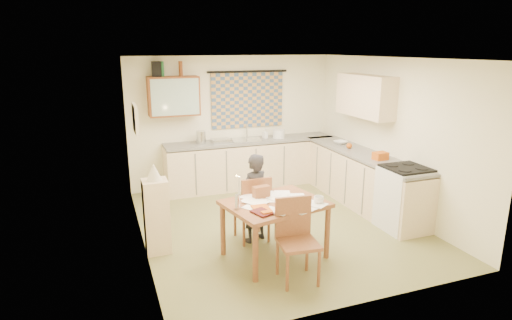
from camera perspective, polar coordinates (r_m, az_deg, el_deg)
name	(u,v)px	position (r m, az deg, el deg)	size (l,w,h in m)	color
floor	(277,225)	(6.69, 2.82, -8.64)	(4.00, 4.50, 0.02)	olive
ceiling	(279,57)	(6.14, 3.12, 13.49)	(4.00, 4.50, 0.02)	white
wall_back	(233,121)	(8.38, -3.15, 5.19)	(4.00, 0.02, 2.50)	#F8F1CA
wall_front	(368,193)	(4.39, 14.67, -4.31)	(4.00, 0.02, 2.50)	#F8F1CA
wall_left	(137,157)	(5.82, -15.55, 0.35)	(0.02, 4.50, 2.50)	#F8F1CA
wall_right	(392,136)	(7.31, 17.63, 3.08)	(0.02, 4.50, 2.50)	#F8F1CA
window_blind	(248,100)	(8.37, -1.13, 7.97)	(1.45, 0.03, 1.05)	#385376
curtain_rod	(248,71)	(8.31, -1.10, 11.72)	(0.04, 0.04, 1.60)	black
wall_cabinet	(174,96)	(7.87, -10.92, 8.36)	(0.90, 0.34, 0.70)	#652F11
wall_cabinet_glass	(175,97)	(7.70, -10.71, 8.23)	(0.84, 0.02, 0.64)	#99B2A5
upper_cabinet_right	(365,96)	(7.55, 14.34, 8.29)	(0.34, 1.30, 0.70)	beige
framed_print	(135,119)	(6.13, -15.81, 5.34)	(0.04, 0.50, 0.40)	beige
print_canvas	(137,118)	(6.13, -15.58, 5.36)	(0.01, 0.42, 0.32)	beige
counter_back	(251,163)	(8.34, -0.72, -0.45)	(3.30, 0.62, 0.92)	beige
counter_right	(361,179)	(7.57, 13.82, -2.49)	(0.62, 2.95, 0.92)	beige
stove	(404,198)	(6.73, 19.10, -4.85)	(0.62, 0.62, 0.96)	white
sink	(247,142)	(8.22, -1.22, 2.38)	(0.55, 0.45, 0.10)	silver
tap	(247,131)	(8.36, -1.24, 3.87)	(0.03, 0.03, 0.28)	silver
dish_rack	(221,141)	(8.05, -4.67, 2.59)	(0.35, 0.30, 0.06)	silver
kettle	(201,137)	(7.94, -7.36, 3.01)	(0.18, 0.18, 0.24)	silver
mixing_bowl	(279,134)	(8.42, 3.03, 3.51)	(0.24, 0.24, 0.16)	white
soap_bottle	(265,134)	(8.37, 1.23, 3.53)	(0.10, 0.10, 0.18)	white
bowl	(340,142)	(8.03, 11.20, 2.32)	(0.28, 0.28, 0.06)	white
orange_bag	(380,156)	(7.06, 16.25, 0.53)	(0.22, 0.16, 0.12)	#BF5310
fruit_orange	(349,146)	(7.69, 12.32, 1.87)	(0.10, 0.10, 0.10)	#BF5310
speaker	(156,69)	(7.79, -13.15, 11.73)	(0.16, 0.20, 0.26)	black
bottle_green	(162,69)	(7.80, -12.42, 11.77)	(0.07, 0.07, 0.26)	#195926
bottle_brown	(181,69)	(7.85, -10.02, 11.91)	(0.07, 0.07, 0.26)	#652F11
dining_table	(275,229)	(5.59, 2.50, -9.19)	(1.37, 1.15, 0.75)	brown
chair_far	(252,220)	(6.08, -0.52, -7.99)	(0.44, 0.44, 0.95)	brown
chair_near	(297,256)	(5.11, 5.52, -12.64)	(0.48, 0.48, 0.97)	brown
person	(254,198)	(5.92, -0.24, -5.11)	(0.54, 0.46, 1.26)	black
shelf_stand	(157,216)	(5.80, -13.11, -7.35)	(0.32, 0.30, 1.00)	beige
lampshade	(154,172)	(5.61, -13.47, -1.56)	(0.20, 0.20, 0.22)	beige
letter_rack	(261,192)	(5.56, 0.71, -4.30)	(0.22, 0.10, 0.16)	brown
mug	(319,200)	(5.42, 8.36, -5.31)	(0.13, 0.13, 0.10)	white
magazine	(256,214)	(5.03, -0.03, -7.26)	(0.26, 0.30, 0.02)	maroon
book	(254,210)	(5.16, -0.31, -6.66)	(0.21, 0.28, 0.02)	#BF5310
orange_box	(267,213)	(5.04, 1.41, -7.07)	(0.12, 0.08, 0.04)	#BF5310
eyeglasses	(300,206)	(5.31, 5.86, -6.15)	(0.13, 0.04, 0.02)	black
candle_holder	(237,202)	(5.20, -2.50, -5.59)	(0.06, 0.06, 0.18)	silver
candle	(239,185)	(5.16, -2.26, -3.39)	(0.02, 0.02, 0.22)	white
candle_flame	(237,176)	(5.11, -2.61, -2.13)	(0.02, 0.02, 0.02)	#FFCC66
papers	(279,201)	(5.44, 3.11, -5.51)	(1.06, 0.98, 0.02)	white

